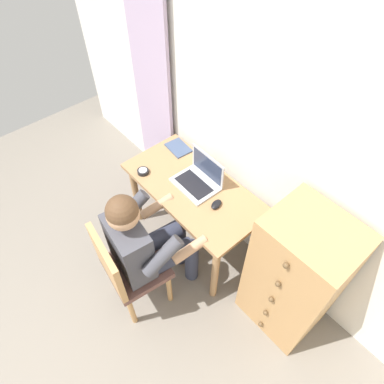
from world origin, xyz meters
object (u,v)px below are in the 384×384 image
at_px(dresser, 295,277).
at_px(notebook_pad, 178,148).
at_px(chair, 127,268).
at_px(desk_clock, 143,171).
at_px(computer_mouse, 216,204).
at_px(laptop, 199,178).
at_px(desk, 193,196).
at_px(person_seated, 147,242).

xyz_separation_m(dresser, notebook_pad, (-1.35, 0.11, 0.16)).
distance_m(chair, desk_clock, 0.75).
distance_m(chair, computer_mouse, 0.78).
relative_size(computer_mouse, notebook_pad, 0.48).
relative_size(laptop, computer_mouse, 3.46).
bearing_deg(laptop, desk_clock, -144.65).
distance_m(desk, chair, 0.74).
bearing_deg(laptop, desk, -90.89).
bearing_deg(notebook_pad, person_seated, -47.99).
bearing_deg(desk, chair, -80.86).
xyz_separation_m(laptop, computer_mouse, (0.25, -0.06, -0.04)).
distance_m(desk_clock, notebook_pad, 0.39).
xyz_separation_m(desk, person_seated, (0.14, -0.54, 0.07)).
bearing_deg(person_seated, laptop, 102.86).
bearing_deg(laptop, notebook_pad, 162.38).
height_order(person_seated, computer_mouse, person_seated).
bearing_deg(desk_clock, desk, 28.94).
height_order(chair, notebook_pad, chair).
height_order(dresser, chair, dresser).
bearing_deg(notebook_pad, desk, -19.38).
xyz_separation_m(laptop, notebook_pad, (-0.40, 0.13, -0.05)).
distance_m(desk, laptop, 0.18).
xyz_separation_m(person_seated, laptop, (-0.14, 0.60, 0.10)).
bearing_deg(dresser, desk_clock, -168.13).
distance_m(person_seated, computer_mouse, 0.56).
bearing_deg(chair, computer_mouse, 79.64).
relative_size(dresser, laptop, 3.23).
bearing_deg(desk_clock, laptop, 35.35).
relative_size(chair, laptop, 2.53).
relative_size(person_seated, laptop, 3.45).
relative_size(dresser, chair, 1.28).
xyz_separation_m(dresser, laptop, (-0.94, -0.02, 0.21)).
bearing_deg(dresser, desk, -175.57).
height_order(desk, laptop, laptop).
bearing_deg(computer_mouse, person_seated, -115.53).
bearing_deg(desk_clock, notebook_pad, 95.48).
relative_size(computer_mouse, desk_clock, 1.11).
bearing_deg(person_seated, computer_mouse, 78.47).
bearing_deg(notebook_pad, computer_mouse, -10.34).
bearing_deg(dresser, computer_mouse, -174.19).
distance_m(laptop, notebook_pad, 0.43).
bearing_deg(desk, desk_clock, -151.06).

